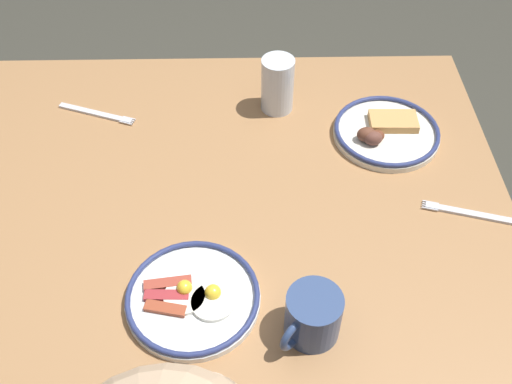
# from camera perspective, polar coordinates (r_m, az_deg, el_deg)

# --- Properties ---
(ground_plane) EXTENTS (6.00, 6.00, 0.00)m
(ground_plane) POSITION_cam_1_polar(r_m,az_deg,el_deg) (1.83, -2.56, -16.19)
(ground_plane) COLOR #3D3B31
(dining_table) EXTENTS (1.18, 0.92, 0.76)m
(dining_table) POSITION_cam_1_polar(r_m,az_deg,el_deg) (1.31, -3.45, -4.28)
(dining_table) COLOR #A37347
(dining_table) RESTS_ON ground_plane
(plate_near_main) EXTENTS (0.23, 0.23, 0.05)m
(plate_near_main) POSITION_cam_1_polar(r_m,az_deg,el_deg) (1.33, 12.43, 5.73)
(plate_near_main) COLOR silver
(plate_near_main) RESTS_ON dining_table
(plate_center_pancakes) EXTENTS (0.23, 0.23, 0.04)m
(plate_center_pancakes) POSITION_cam_1_polar(r_m,az_deg,el_deg) (1.03, -6.12, -10.07)
(plate_center_pancakes) COLOR white
(plate_center_pancakes) RESTS_ON dining_table
(coffee_mug) EXTENTS (0.11, 0.11, 0.09)m
(coffee_mug) POSITION_cam_1_polar(r_m,az_deg,el_deg) (0.97, 5.45, -11.82)
(coffee_mug) COLOR #334772
(coffee_mug) RESTS_ON dining_table
(drinking_glass) EXTENTS (0.07, 0.07, 0.13)m
(drinking_glass) POSITION_cam_1_polar(r_m,az_deg,el_deg) (1.35, 2.08, 10.10)
(drinking_glass) COLOR silver
(drinking_glass) RESTS_ON dining_table
(fork_near) EXTENTS (0.18, 0.07, 0.01)m
(fork_near) POSITION_cam_1_polar(r_m,az_deg,el_deg) (1.22, 19.95, -1.96)
(fork_near) COLOR silver
(fork_near) RESTS_ON dining_table
(fork_far) EXTENTS (0.18, 0.08, 0.01)m
(fork_far) POSITION_cam_1_polar(r_m,az_deg,el_deg) (1.41, -15.10, 7.32)
(fork_far) COLOR silver
(fork_far) RESTS_ON dining_table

